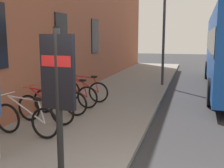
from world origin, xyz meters
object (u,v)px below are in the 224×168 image
(bicycle_nearest_sign, at_px, (45,109))
(bicycle_end_of_row, at_px, (85,91))
(bicycle_leaning_wall, at_px, (60,101))
(street_lamp, at_px, (164,15))
(transit_info_sign, at_px, (58,83))
(bicycle_far_end, at_px, (73,95))
(bicycle_under_window, at_px, (26,120))

(bicycle_nearest_sign, xyz_separation_m, bicycle_end_of_row, (2.56, -0.07, 0.00))
(bicycle_leaning_wall, xyz_separation_m, street_lamp, (5.97, -2.35, 2.87))
(bicycle_leaning_wall, xyz_separation_m, transit_info_sign, (-3.50, -1.80, 1.21))
(bicycle_far_end, distance_m, street_lamp, 6.28)
(street_lamp, bearing_deg, bicycle_leaning_wall, 158.54)
(bicycle_under_window, xyz_separation_m, street_lamp, (7.80, -2.27, 2.87))
(bicycle_nearest_sign, height_order, bicycle_end_of_row, same)
(bicycle_leaning_wall, xyz_separation_m, bicycle_end_of_row, (1.71, -0.09, 0.00))
(bicycle_under_window, height_order, street_lamp, street_lamp)
(bicycle_leaning_wall, bearing_deg, bicycle_end_of_row, -2.95)
(bicycle_nearest_sign, bearing_deg, street_lamp, -18.88)
(bicycle_end_of_row, bearing_deg, transit_info_sign, -161.82)
(bicycle_far_end, bearing_deg, bicycle_end_of_row, -5.33)
(bicycle_under_window, height_order, bicycle_far_end, same)
(bicycle_leaning_wall, xyz_separation_m, bicycle_far_end, (0.89, -0.01, 0.00))
(transit_info_sign, bearing_deg, bicycle_leaning_wall, 27.19)
(bicycle_under_window, distance_m, bicycle_leaning_wall, 1.83)
(bicycle_end_of_row, bearing_deg, bicycle_under_window, 179.77)
(bicycle_leaning_wall, relative_size, transit_info_sign, 0.74)
(bicycle_leaning_wall, bearing_deg, bicycle_nearest_sign, -179.09)
(street_lamp, bearing_deg, bicycle_end_of_row, 152.09)
(bicycle_far_end, xyz_separation_m, street_lamp, (5.08, -2.33, 2.87))
(bicycle_end_of_row, distance_m, transit_info_sign, 5.61)
(bicycle_nearest_sign, distance_m, transit_info_sign, 3.42)
(bicycle_under_window, relative_size, bicycle_leaning_wall, 1.00)
(bicycle_nearest_sign, bearing_deg, bicycle_end_of_row, -1.67)
(bicycle_nearest_sign, height_order, transit_info_sign, transit_info_sign)
(bicycle_nearest_sign, bearing_deg, bicycle_far_end, 0.04)
(bicycle_nearest_sign, bearing_deg, transit_info_sign, -146.04)
(bicycle_nearest_sign, xyz_separation_m, transit_info_sign, (-2.65, -1.78, 1.21))
(bicycle_far_end, bearing_deg, bicycle_leaning_wall, 179.23)
(bicycle_under_window, bearing_deg, bicycle_leaning_wall, 2.31)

